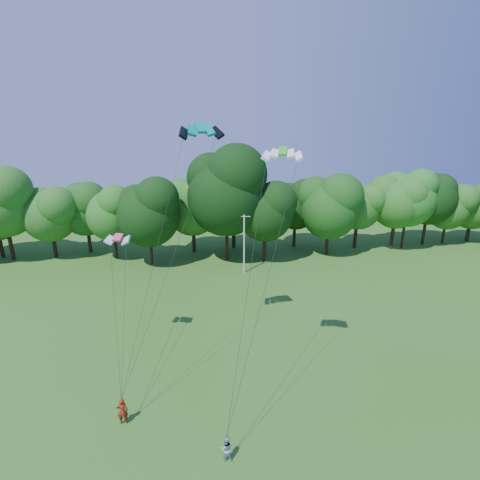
{
  "coord_description": "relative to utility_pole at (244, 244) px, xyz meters",
  "views": [
    {
      "loc": [
        -0.75,
        -14.1,
        18.7
      ],
      "look_at": [
        1.9,
        13.0,
        9.69
      ],
      "focal_mm": 28.0,
      "sensor_mm": 36.0,
      "label": 1
    }
  ],
  "objects": [
    {
      "name": "kite_teal",
      "position": [
        -4.85,
        -15.67,
        14.09
      ],
      "size": [
        3.18,
        1.86,
        0.79
      ],
      "rotation": [
        0.0,
        0.0,
        0.21
      ],
      "color": "#04877D",
      "rests_on": "ground"
    },
    {
      "name": "kite_flyer_left",
      "position": [
        -10.3,
        -23.46,
        -2.92
      ],
      "size": [
        0.74,
        0.52,
        1.9
      ],
      "primitive_type": "imported",
      "rotation": [
        0.0,
        0.0,
        3.24
      ],
      "color": "maroon",
      "rests_on": "ground"
    },
    {
      "name": "kite_pink",
      "position": [
        -11.38,
        -15.34,
        6.08
      ],
      "size": [
        1.98,
        1.18,
        0.41
      ],
      "rotation": [
        0.0,
        0.0,
        -0.16
      ],
      "color": "#F44381",
      "rests_on": "ground"
    },
    {
      "name": "tree_back_east",
      "position": [
        24.5,
        7.06,
        3.7
      ],
      "size": [
        8.34,
        8.34,
        12.13
      ],
      "color": "black",
      "rests_on": "ground"
    },
    {
      "name": "tree_back_center",
      "position": [
        -1.84,
        4.63,
        6.26
      ],
      "size": [
        11.15,
        11.15,
        16.22
      ],
      "color": "black",
      "rests_on": "ground"
    },
    {
      "name": "utility_pole",
      "position": [
        0.0,
        0.0,
        0.0
      ],
      "size": [
        1.49,
        0.32,
        7.5
      ],
      "rotation": [
        0.0,
        0.0,
        -0.16
      ],
      "color": "silver",
      "rests_on": "ground"
    },
    {
      "name": "kite_flyer_right",
      "position": [
        -3.9,
        -26.76,
        -3.1
      ],
      "size": [
        0.78,
        0.63,
        1.55
      ],
      "primitive_type": "imported",
      "rotation": [
        0.0,
        0.0,
        3.09
      ],
      "color": "#91A0CA",
      "rests_on": "ground"
    },
    {
      "name": "kite_green",
      "position": [
        0.07,
        -20.47,
        12.83
      ],
      "size": [
        2.6,
        1.62,
        0.5
      ],
      "rotation": [
        0.0,
        0.0,
        -0.24
      ],
      "color": "#31DB20",
      "rests_on": "ground"
    }
  ]
}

